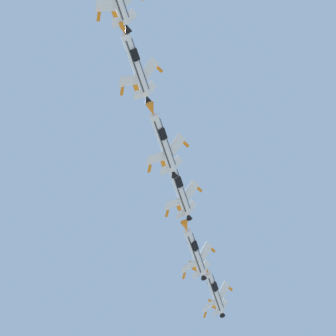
% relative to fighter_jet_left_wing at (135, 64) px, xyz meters
% --- Properties ---
extents(fighter_jet_left_wing, '(8.65, 15.45, 6.92)m').
position_rel_fighter_jet_left_wing_xyz_m(fighter_jet_left_wing, '(0.00, 0.00, 0.00)').
color(fighter_jet_left_wing, white).
extents(fighter_jet_right_wing, '(8.75, 15.45, 6.68)m').
position_rel_fighter_jet_left_wing_xyz_m(fighter_jet_right_wing, '(5.65, 13.35, -4.32)').
color(fighter_jet_right_wing, white).
extents(fighter_jet_left_outer, '(8.71, 15.45, 6.78)m').
position_rel_fighter_jet_left_wing_xyz_m(fighter_jet_left_outer, '(9.50, 25.89, -0.16)').
color(fighter_jet_left_outer, white).
extents(fighter_jet_right_outer, '(8.57, 15.45, 7.10)m').
position_rel_fighter_jet_left_wing_xyz_m(fighter_jet_right_outer, '(13.73, 40.64, -1.59)').
color(fighter_jet_right_outer, white).
extents(fighter_jet_trail_slot, '(8.45, 15.45, 7.37)m').
position_rel_fighter_jet_left_wing_xyz_m(fighter_jet_trail_slot, '(19.28, 53.23, 0.23)').
color(fighter_jet_trail_slot, white).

